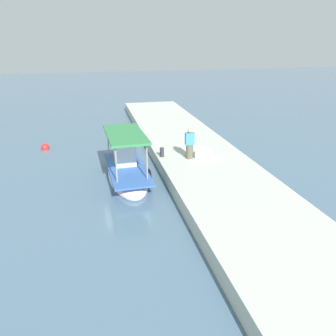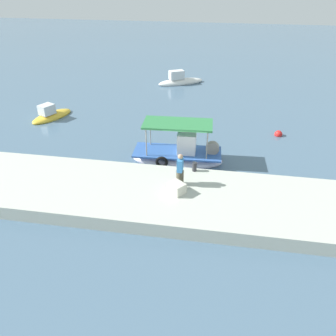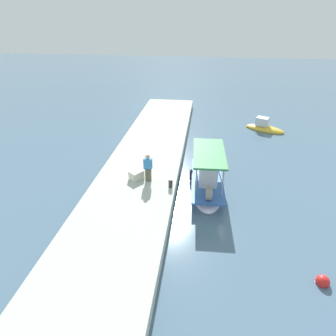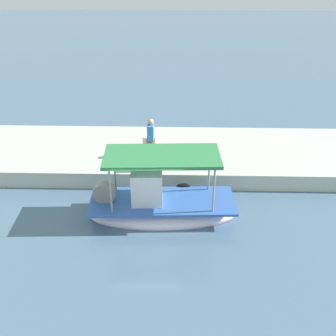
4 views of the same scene
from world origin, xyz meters
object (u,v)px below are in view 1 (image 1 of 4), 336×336
at_px(mooring_bollard, 162,152).
at_px(cargo_crate, 203,153).
at_px(fisherman_near_bollard, 190,145).
at_px(marker_buoy, 45,147).
at_px(main_fishing_boat, 127,171).

height_order(mooring_bollard, cargo_crate, cargo_crate).
bearing_deg(mooring_bollard, fisherman_near_bollard, -112.74).
relative_size(cargo_crate, marker_buoy, 1.43).
bearing_deg(mooring_bollard, main_fishing_boat, 118.25).
bearing_deg(main_fishing_boat, cargo_crate, -83.60).
relative_size(main_fishing_boat, cargo_crate, 7.14).
distance_m(mooring_bollard, cargo_crate, 2.32).
bearing_deg(cargo_crate, fisherman_near_bollard, 85.74).
relative_size(main_fishing_boat, mooring_bollard, 10.63).
distance_m(main_fishing_boat, mooring_bollard, 2.50).
relative_size(fisherman_near_bollard, cargo_crate, 2.23).
distance_m(main_fishing_boat, fisherman_near_bollard, 3.80).
xyz_separation_m(mooring_bollard, cargo_crate, (-0.67, -2.23, 0.01)).
bearing_deg(fisherman_near_bollard, marker_buoy, 55.01).
xyz_separation_m(main_fishing_boat, fisherman_near_bollard, (0.55, -3.61, 1.05)).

